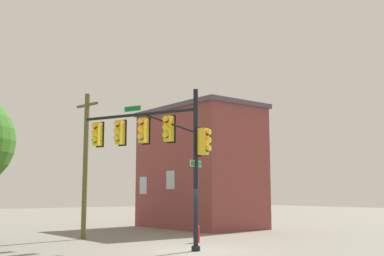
{
  "coord_description": "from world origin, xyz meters",
  "views": [
    {
      "loc": [
        -15.53,
        12.49,
        2.32
      ],
      "look_at": [
        0.6,
        -0.28,
        5.13
      ],
      "focal_mm": 44.88,
      "sensor_mm": 36.0,
      "label": 1
    }
  ],
  "objects_px": {
    "fire_hydrant": "(197,234)",
    "utility_pole": "(85,162)",
    "brick_building": "(199,167)",
    "signal_pole_assembly": "(154,140)"
  },
  "relations": [
    {
      "from": "brick_building",
      "to": "fire_hydrant",
      "type": "bearing_deg",
      "value": 140.08
    },
    {
      "from": "utility_pole",
      "to": "brick_building",
      "type": "bearing_deg",
      "value": -75.08
    },
    {
      "from": "utility_pole",
      "to": "brick_building",
      "type": "xyz_separation_m",
      "value": [
        2.62,
        -9.83,
        0.17
      ]
    },
    {
      "from": "signal_pole_assembly",
      "to": "utility_pole",
      "type": "height_order",
      "value": "utility_pole"
    },
    {
      "from": "fire_hydrant",
      "to": "utility_pole",
      "type": "bearing_deg",
      "value": 34.56
    },
    {
      "from": "signal_pole_assembly",
      "to": "brick_building",
      "type": "bearing_deg",
      "value": -48.38
    },
    {
      "from": "signal_pole_assembly",
      "to": "utility_pole",
      "type": "bearing_deg",
      "value": 5.24
    },
    {
      "from": "fire_hydrant",
      "to": "brick_building",
      "type": "relative_size",
      "value": 0.09
    },
    {
      "from": "signal_pole_assembly",
      "to": "brick_building",
      "type": "relative_size",
      "value": 0.76
    },
    {
      "from": "signal_pole_assembly",
      "to": "brick_building",
      "type": "distance_m",
      "value": 12.47
    }
  ]
}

